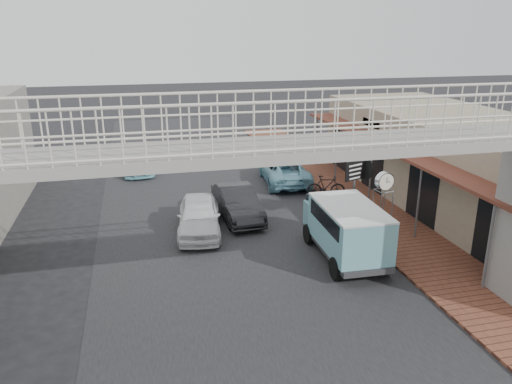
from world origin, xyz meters
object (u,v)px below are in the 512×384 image
motorcycle_far (326,187)px  white_hatchback (199,216)px  dark_sedan (237,203)px  angkot_curb (284,171)px  motorcycle_near (353,210)px  street_clock (384,185)px  arrow_sign (367,169)px  angkot_van (347,224)px  angkot_far (136,161)px

motorcycle_far → white_hatchback: bearing=127.2°
dark_sedan → angkot_curb: bearing=48.9°
motorcycle_near → street_clock: 3.07m
street_clock → angkot_curb: bearing=89.9°
dark_sedan → motorcycle_near: bearing=-23.2°
dark_sedan → arrow_sign: arrow_sign is taller
angkot_van → arrow_sign: arrow_sign is taller
angkot_far → angkot_van: size_ratio=0.98×
motorcycle_far → dark_sedan: bearing=122.0°
angkot_curb → angkot_far: (-7.53, 4.08, -0.05)m
dark_sedan → motorcycle_far: (4.57, 1.39, -0.04)m
angkot_curb → motorcycle_far: 3.25m
white_hatchback → street_clock: 7.19m
angkot_van → angkot_curb: bearing=88.3°
angkot_far → arrow_sign: arrow_sign is taller
dark_sedan → arrow_sign: 5.58m
angkot_van → motorcycle_near: angkot_van is taller
white_hatchback → angkot_far: white_hatchback is taller
dark_sedan → motorcycle_far: 4.77m
angkot_van → street_clock: size_ratio=1.52×
angkot_curb → angkot_van: 9.25m
motorcycle_near → angkot_curb: bearing=7.9°
street_clock → white_hatchback: bearing=147.8°
angkot_van → motorcycle_far: size_ratio=2.36×
dark_sedan → arrow_sign: size_ratio=1.51×
white_hatchback → arrow_sign: 7.09m
angkot_curb → street_clock: bearing=103.1°
motorcycle_near → street_clock: (0.00, -2.43, 1.87)m
motorcycle_near → street_clock: size_ratio=0.60×
white_hatchback → angkot_far: (-2.32, 9.71, -0.09)m
angkot_far → angkot_van: (7.00, -13.29, 0.70)m
angkot_curb → white_hatchback: bearing=52.6°
angkot_curb → angkot_van: angkot_van is taller
motorcycle_near → angkot_far: bearing=37.7°
angkot_far → motorcycle_far: 11.23m
motorcycle_near → arrow_sign: (0.53, 0.05, 1.76)m
dark_sedan → motorcycle_far: size_ratio=2.29×
angkot_curb → motorcycle_near: bearing=106.1°
white_hatchback → street_clock: size_ratio=1.48×
angkot_curb → motorcycle_near: size_ratio=2.84×
dark_sedan → motorcycle_near: (4.57, -1.65, -0.14)m
white_hatchback → motorcycle_far: white_hatchback is taller
white_hatchback → street_clock: (6.36, -2.89, 1.71)m
angkot_far → arrow_sign: bearing=-53.6°
angkot_curb → arrow_sign: (1.68, -6.04, 1.64)m
street_clock → angkot_van: bearing=-165.5°
angkot_curb → angkot_far: size_ratio=1.13×
dark_sedan → motorcycle_far: dark_sedan is taller
angkot_far → dark_sedan: bearing=-70.2°
white_hatchback → street_clock: street_clock is taller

